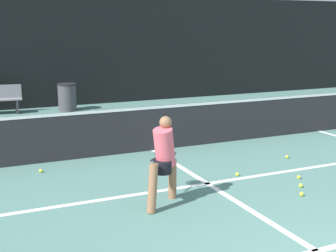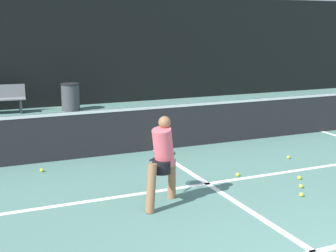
% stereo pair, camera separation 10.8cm
% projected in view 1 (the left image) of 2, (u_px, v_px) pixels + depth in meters
% --- Properties ---
extents(court_baseline_near, '(11.00, 0.10, 0.01)m').
position_uv_depth(court_baseline_near, '(316.00, 251.00, 5.47)').
color(court_baseline_near, white).
rests_on(court_baseline_near, ground).
extents(court_service_line, '(8.25, 0.10, 0.01)m').
position_uv_depth(court_service_line, '(207.00, 183.00, 7.81)').
color(court_service_line, white).
rests_on(court_service_line, ground).
extents(court_center_mark, '(0.10, 5.00, 0.01)m').
position_uv_depth(court_center_mark, '(211.00, 186.00, 7.70)').
color(court_center_mark, white).
rests_on(court_center_mark, ground).
extents(net, '(11.09, 0.09, 1.07)m').
position_uv_depth(net, '(153.00, 127.00, 9.82)').
color(net, slate).
rests_on(net, ground).
extents(fence_back, '(24.00, 0.06, 3.61)m').
position_uv_depth(fence_back, '(78.00, 51.00, 15.28)').
color(fence_back, black).
rests_on(fence_back, ground).
extents(player_practicing, '(0.86, 1.04, 1.32)m').
position_uv_depth(player_practicing, '(164.00, 158.00, 6.79)').
color(player_practicing, '#8C6042').
rests_on(player_practicing, ground).
extents(tennis_ball_scattered_0, '(0.07, 0.07, 0.07)m').
position_uv_depth(tennis_ball_scattered_0, '(301.00, 186.00, 7.62)').
color(tennis_ball_scattered_0, '#D1E033').
rests_on(tennis_ball_scattered_0, ground).
extents(tennis_ball_scattered_1, '(0.07, 0.07, 0.07)m').
position_uv_depth(tennis_ball_scattered_1, '(287.00, 157.00, 9.30)').
color(tennis_ball_scattered_1, '#D1E033').
rests_on(tennis_ball_scattered_1, ground).
extents(tennis_ball_scattered_2, '(0.07, 0.07, 0.07)m').
position_uv_depth(tennis_ball_scattered_2, '(237.00, 174.00, 8.20)').
color(tennis_ball_scattered_2, '#D1E033').
rests_on(tennis_ball_scattered_2, ground).
extents(tennis_ball_scattered_4, '(0.07, 0.07, 0.07)m').
position_uv_depth(tennis_ball_scattered_4, '(302.00, 194.00, 7.24)').
color(tennis_ball_scattered_4, '#D1E033').
rests_on(tennis_ball_scattered_4, ground).
extents(tennis_ball_scattered_6, '(0.07, 0.07, 0.07)m').
position_uv_depth(tennis_ball_scattered_6, '(299.00, 177.00, 8.05)').
color(tennis_ball_scattered_6, '#D1E033').
rests_on(tennis_ball_scattered_6, ground).
extents(tennis_ball_scattered_7, '(0.07, 0.07, 0.07)m').
position_uv_depth(tennis_ball_scattered_7, '(41.00, 171.00, 8.40)').
color(tennis_ball_scattered_7, '#D1E033').
rests_on(tennis_ball_scattered_7, ground).
extents(trash_bin, '(0.58, 0.58, 0.85)m').
position_uv_depth(trash_bin, '(67.00, 97.00, 14.48)').
color(trash_bin, '#3F3F42').
rests_on(trash_bin, ground).
extents(parked_car, '(1.66, 4.13, 1.48)m').
position_uv_depth(parked_car, '(58.00, 75.00, 18.95)').
color(parked_car, '#B7B7BC').
rests_on(parked_car, ground).
extents(building_far, '(36.00, 2.40, 5.25)m').
position_uv_depth(building_far, '(17.00, 25.00, 29.46)').
color(building_far, '#B2ADA3').
rests_on(building_far, ground).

